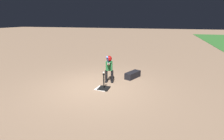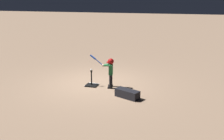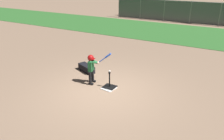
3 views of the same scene
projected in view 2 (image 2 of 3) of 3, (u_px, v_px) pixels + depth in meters
name	position (u px, v px, depth m)	size (l,w,h in m)	color
ground_plane	(96.00, 83.00, 10.30)	(90.00, 90.00, 0.00)	#93755B
home_plate	(92.00, 85.00, 10.07)	(0.44, 0.44, 0.02)	white
batting_tee	(92.00, 84.00, 9.98)	(0.44, 0.40, 0.60)	black
batter_child	(110.00, 69.00, 9.63)	(0.87, 0.38, 1.26)	black
baseball	(91.00, 70.00, 9.83)	(0.07, 0.07, 0.07)	white
equipment_bag	(127.00, 94.00, 8.79)	(0.84, 0.32, 0.28)	black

